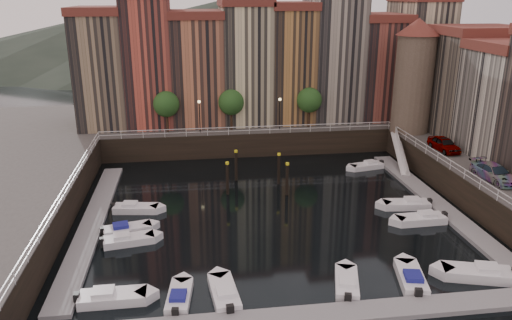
{
  "coord_description": "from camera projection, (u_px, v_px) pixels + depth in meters",
  "views": [
    {
      "loc": [
        -7.29,
        -42.97,
        19.52
      ],
      "look_at": [
        -0.82,
        4.0,
        3.65
      ],
      "focal_mm": 35.0,
      "sensor_mm": 36.0,
      "label": 1
    }
  ],
  "objects": [
    {
      "name": "corner_tower",
      "position": [
        414.0,
        74.0,
        60.48
      ],
      "size": [
        5.2,
        5.2,
        13.8
      ],
      "color": "#6B5B4C",
      "rests_on": "quay_right"
    },
    {
      "name": "car_a",
      "position": [
        444.0,
        145.0,
        54.53
      ],
      "size": [
        2.21,
        4.67,
        1.54
      ],
      "primitive_type": "imported",
      "rotation": [
        0.0,
        0.0,
        0.09
      ],
      "color": "gray",
      "rests_on": "quay_right"
    },
    {
      "name": "boat_near_0",
      "position": [
        179.0,
        297.0,
        33.18
      ],
      "size": [
        1.93,
        4.19,
        0.94
      ],
      "rotation": [
        0.0,
        0.0,
        1.45
      ],
      "color": "white",
      "rests_on": "ground"
    },
    {
      "name": "boat_near_2",
      "position": [
        347.0,
        283.0,
        34.73
      ],
      "size": [
        2.61,
        4.44,
        1.0
      ],
      "rotation": [
        0.0,
        0.0,
        1.3
      ],
      "color": "white",
      "rests_on": "ground"
    },
    {
      "name": "car_b",
      "position": [
        491.0,
        173.0,
        46.23
      ],
      "size": [
        1.74,
        4.11,
        1.32
      ],
      "primitive_type": "imported",
      "rotation": [
        0.0,
        0.0,
        0.09
      ],
      "color": "gray",
      "rests_on": "quay_right"
    },
    {
      "name": "car_c",
      "position": [
        494.0,
        174.0,
        45.9
      ],
      "size": [
        2.75,
        5.39,
        1.5
      ],
      "primitive_type": "imported",
      "rotation": [
        0.0,
        0.0,
        0.13
      ],
      "color": "gray",
      "rests_on": "quay_right"
    },
    {
      "name": "boat_left_0",
      "position": [
        111.0,
        297.0,
        33.08
      ],
      "size": [
        4.68,
        1.71,
        1.08
      ],
      "rotation": [
        0.0,
        0.0,
        0.0
      ],
      "color": "white",
      "rests_on": "ground"
    },
    {
      "name": "boat_right_0",
      "position": [
        479.0,
        273.0,
        35.86
      ],
      "size": [
        5.26,
        3.19,
        1.18
      ],
      "rotation": [
        0.0,
        0.0,
        2.85
      ],
      "color": "white",
      "rests_on": "ground"
    },
    {
      "name": "dock_near",
      "position": [
        314.0,
        316.0,
        31.48
      ],
      "size": [
        30.0,
        2.0,
        0.35
      ],
      "primitive_type": "cube",
      "color": "gray",
      "rests_on": "ground"
    },
    {
      "name": "boat_left_3",
      "position": [
        135.0,
        208.0,
        46.85
      ],
      "size": [
        4.47,
        2.15,
        1.0
      ],
      "rotation": [
        0.0,
        0.0,
        -0.14
      ],
      "color": "white",
      "rests_on": "ground"
    },
    {
      "name": "dock_right",
      "position": [
        436.0,
        202.0,
        48.6
      ],
      "size": [
        2.0,
        28.0,
        0.35
      ],
      "primitive_type": "cube",
      "color": "gray",
      "rests_on": "ground"
    },
    {
      "name": "street_lamps",
      "position": [
        240.0,
        109.0,
        61.66
      ],
      "size": [
        10.36,
        0.36,
        4.18
      ],
      "color": "black",
      "rests_on": "quay_far"
    },
    {
      "name": "boat_right_1",
      "position": [
        422.0,
        219.0,
        44.58
      ],
      "size": [
        4.67,
        1.8,
        1.07
      ],
      "rotation": [
        0.0,
        0.0,
        3.17
      ],
      "color": "white",
      "rests_on": "ground"
    },
    {
      "name": "boat_near_3",
      "position": [
        411.0,
        278.0,
        35.32
      ],
      "size": [
        2.57,
        4.75,
        1.06
      ],
      "rotation": [
        0.0,
        0.0,
        1.36
      ],
      "color": "white",
      "rests_on": "ground"
    },
    {
      "name": "boat_right_4",
      "position": [
        367.0,
        166.0,
        58.44
      ],
      "size": [
        4.27,
        2.29,
        0.96
      ],
      "rotation": [
        0.0,
        0.0,
        3.35
      ],
      "color": "white",
      "rests_on": "ground"
    },
    {
      "name": "mooring_pilings",
      "position": [
        257.0,
        173.0,
        52.11
      ],
      "size": [
        6.31,
        5.22,
        3.78
      ],
      "color": "black",
      "rests_on": "ground"
    },
    {
      "name": "quay_far",
      "position": [
        241.0,
        126.0,
        71.45
      ],
      "size": [
        80.0,
        20.0,
        3.0
      ],
      "primitive_type": "cube",
      "color": "black",
      "rests_on": "ground"
    },
    {
      "name": "far_terrace",
      "position": [
        267.0,
        61.0,
        66.53
      ],
      "size": [
        48.7,
        10.3,
        17.5
      ],
      "color": "#8D775A",
      "rests_on": "quay_far"
    },
    {
      "name": "ground",
      "position": [
        270.0,
        209.0,
        47.5
      ],
      "size": [
        200.0,
        200.0,
        0.0
      ],
      "primitive_type": "plane",
      "color": "black",
      "rests_on": "ground"
    },
    {
      "name": "mountains",
      "position": [
        216.0,
        34.0,
        148.54
      ],
      "size": [
        145.0,
        100.0,
        18.0
      ],
      "color": "#2D382D",
      "rests_on": "ground"
    },
    {
      "name": "dock_left",
      "position": [
        93.0,
        222.0,
        44.41
      ],
      "size": [
        2.0,
        28.0,
        0.35
      ],
      "primitive_type": "cube",
      "color": "gray",
      "rests_on": "ground"
    },
    {
      "name": "boat_right_2",
      "position": [
        407.0,
        204.0,
        47.7
      ],
      "size": [
        4.7,
        2.1,
        1.06
      ],
      "rotation": [
        0.0,
        0.0,
        3.04
      ],
      "color": "white",
      "rests_on": "ground"
    },
    {
      "name": "boat_left_1",
      "position": [
        128.0,
        240.0,
        40.86
      ],
      "size": [
        4.42,
        2.23,
        0.99
      ],
      "rotation": [
        0.0,
        0.0,
        0.17
      ],
      "color": "white",
      "rests_on": "ground"
    },
    {
      "name": "boat_left_2",
      "position": [
        126.0,
        229.0,
        42.72
      ],
      "size": [
        4.38,
        2.39,
        0.98
      ],
      "rotation": [
        0.0,
        0.0,
        0.22
      ],
      "color": "white",
      "rests_on": "ground"
    },
    {
      "name": "boat_near_1",
      "position": [
        224.0,
        293.0,
        33.53
      ],
      "size": [
        2.08,
        4.66,
        1.05
      ],
      "rotation": [
        0.0,
        0.0,
        1.67
      ],
      "color": "white",
      "rests_on": "ground"
    },
    {
      "name": "gangway",
      "position": [
        400.0,
        151.0,
        58.5
      ],
      "size": [
        2.78,
        8.32,
        3.73
      ],
      "color": "white",
      "rests_on": "ground"
    },
    {
      "name": "railings",
      "position": [
        263.0,
        156.0,
        50.89
      ],
      "size": [
        36.08,
        34.04,
        0.52
      ],
      "color": "white",
      "rests_on": "ground"
    },
    {
      "name": "promenade_trees",
      "position": [
        236.0,
        102.0,
        62.34
      ],
      "size": [
        21.2,
        3.2,
        5.2
      ],
      "color": "black",
      "rests_on": "quay_far"
    }
  ]
}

